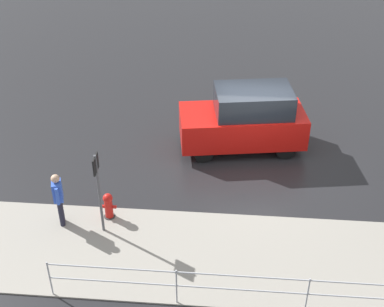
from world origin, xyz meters
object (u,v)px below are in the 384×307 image
Objects in this scene: fire_hydrant at (109,206)px; pedestrian at (58,196)px; sign_post at (98,183)px; moving_hatchback at (245,119)px.

pedestrian is at bearing 16.78° from fire_hydrant.
sign_post is at bearing 85.28° from fire_hydrant.
pedestrian reaches higher than fire_hydrant.
sign_post reaches higher than pedestrian.
sign_post is (-1.14, 0.18, 0.62)m from pedestrian.
fire_hydrant is 0.50× the size of pedestrian.
pedestrian is (4.78, 4.17, -0.07)m from moving_hatchback.
moving_hatchback is at bearing -138.91° from pedestrian.
fire_hydrant is at bearing 46.67° from moving_hatchback.
sign_post reaches higher than moving_hatchback.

